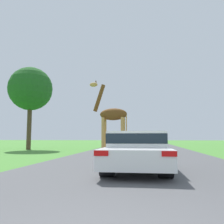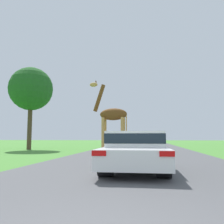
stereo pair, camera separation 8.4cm
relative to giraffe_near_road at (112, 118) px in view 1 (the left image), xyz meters
name	(u,v)px [view 1 (the left image)]	position (x,y,z in m)	size (l,w,h in m)	color
road	(142,145)	(1.85, 16.26, -2.39)	(8.28, 120.00, 0.00)	#4C4C4F
giraffe_near_road	(112,118)	(0.00, 0.00, 0.00)	(2.63, 0.96, 5.01)	tan
car_lead_maroon	(137,149)	(1.89, -7.83, -1.71)	(1.96, 4.47, 1.26)	silver
car_queue_right	(117,141)	(-0.35, 6.58, -1.71)	(1.75, 4.57, 1.22)	silver
car_queue_left	(135,140)	(1.01, 15.08, -1.70)	(1.80, 4.10, 1.28)	black
tree_centre_back	(31,89)	(-7.85, 3.92, 2.95)	(3.85, 3.85, 7.30)	#4C3828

